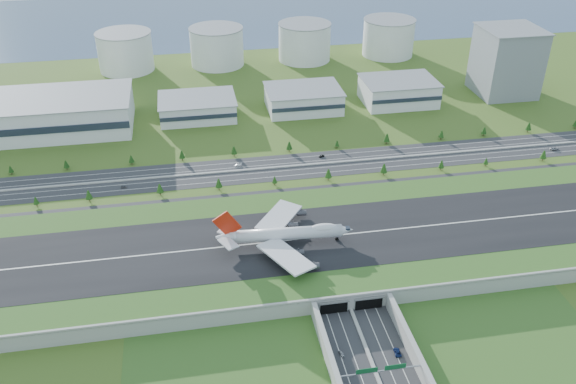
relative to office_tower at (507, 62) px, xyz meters
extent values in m
plane|color=#385219|center=(-200.00, -195.00, -27.50)|extent=(1200.00, 1200.00, 0.00)
cube|color=gray|center=(-200.00, -195.00, -23.50)|extent=(520.00, 100.00, 8.00)
cube|color=#3E5D20|center=(-200.00, -195.00, -19.42)|extent=(520.00, 100.00, 0.16)
cube|color=black|center=(-200.00, -195.00, -19.28)|extent=(520.00, 58.00, 0.12)
cube|color=silver|center=(-200.00, -195.00, -19.20)|extent=(520.00, 0.90, 0.02)
cube|color=gray|center=(-200.00, -244.40, -18.90)|extent=(520.00, 1.20, 1.20)
cube|color=gray|center=(-181.80, -295.00, -23.50)|extent=(2.40, 100.00, 8.00)
cube|color=black|center=(-208.50, -245.20, -24.30)|extent=(13.00, 1.20, 6.00)
cube|color=black|center=(-191.50, -245.20, -24.30)|extent=(13.00, 1.20, 6.00)
cylinder|color=gray|center=(-219.00, -290.00, -24.00)|extent=(0.70, 0.70, 7.00)
cylinder|color=gray|center=(-181.00, -290.00, -24.00)|extent=(0.70, 0.70, 7.00)
cube|color=gray|center=(-200.00, -290.00, -20.30)|extent=(38.00, 0.50, 0.50)
cube|color=#0C4C23|center=(-206.00, -290.10, -18.90)|extent=(9.00, 0.30, 2.40)
cube|color=#0C4C23|center=(-194.00, -290.10, -18.90)|extent=(9.00, 0.30, 2.40)
cube|color=#28282B|center=(-200.00, -100.00, -27.44)|extent=(560.00, 36.00, 0.12)
cylinder|color=#3D2819|center=(-362.70, -122.00, -26.38)|extent=(0.50, 0.50, 2.24)
cone|color=#113F13|center=(-362.70, -122.00, -23.51)|extent=(3.49, 3.49, 4.49)
cylinder|color=#3D2819|center=(-331.79, -122.00, -26.12)|extent=(0.50, 0.50, 2.77)
cone|color=#113F13|center=(-331.79, -122.00, -22.58)|extent=(4.30, 4.30, 5.53)
cylinder|color=#3D2819|center=(-289.14, -122.00, -26.07)|extent=(0.50, 0.50, 2.85)
cone|color=#113F13|center=(-289.14, -122.00, -22.43)|extent=(4.44, 4.44, 5.71)
cylinder|color=#3D2819|center=(-252.68, -122.00, -26.06)|extent=(0.50, 0.50, 2.87)
cone|color=#113F13|center=(-252.68, -122.00, -22.39)|extent=(4.47, 4.47, 5.74)
cylinder|color=#3D2819|center=(-217.11, -122.00, -26.43)|extent=(0.50, 0.50, 2.14)
cone|color=#113F13|center=(-217.11, -122.00, -23.70)|extent=(3.32, 3.32, 4.27)
cylinder|color=#3D2819|center=(-181.93, -122.00, -26.04)|extent=(0.50, 0.50, 2.92)
cone|color=#113F13|center=(-181.93, -122.00, -22.31)|extent=(4.54, 4.54, 5.83)
cylinder|color=#3D2819|center=(-144.63, -122.00, -26.00)|extent=(0.50, 0.50, 2.99)
cone|color=#113F13|center=(-144.63, -122.00, -22.18)|extent=(4.65, 4.65, 5.98)
cylinder|color=#3D2819|center=(-104.69, -122.00, -26.22)|extent=(0.50, 0.50, 2.56)
cone|color=#113F13|center=(-104.69, -122.00, -22.94)|extent=(3.99, 3.99, 5.13)
cylinder|color=#3D2819|center=(-72.82, -122.00, -26.44)|extent=(0.50, 0.50, 2.11)
cone|color=#113F13|center=(-72.82, -122.00, -23.74)|extent=(3.29, 3.29, 4.23)
cylinder|color=#3D2819|center=(-30.92, -122.00, -26.09)|extent=(0.50, 0.50, 2.83)
cone|color=#113F13|center=(-30.92, -122.00, -22.47)|extent=(4.40, 4.40, 5.66)
cylinder|color=#3D2819|center=(-385.92, -78.00, -26.42)|extent=(0.50, 0.50, 2.16)
cone|color=#113F13|center=(-385.92, -78.00, -23.66)|extent=(3.36, 3.36, 4.32)
cylinder|color=#3D2819|center=(-350.78, -78.00, -26.27)|extent=(0.50, 0.50, 2.47)
cone|color=#113F13|center=(-350.78, -78.00, -23.11)|extent=(3.84, 3.84, 4.94)
cylinder|color=#3D2819|center=(-308.31, -78.00, -26.28)|extent=(0.50, 0.50, 2.44)
cone|color=#113F13|center=(-308.31, -78.00, -23.16)|extent=(3.80, 3.80, 4.88)
cylinder|color=#3D2819|center=(-274.42, -78.00, -26.16)|extent=(0.50, 0.50, 2.68)
cone|color=#113F13|center=(-274.42, -78.00, -22.73)|extent=(4.17, 4.17, 5.37)
cylinder|color=#3D2819|center=(-238.75, -78.00, -26.13)|extent=(0.50, 0.50, 2.75)
cone|color=#113F13|center=(-238.75, -78.00, -22.62)|extent=(4.27, 4.27, 5.49)
cylinder|color=#3D2819|center=(-199.70, -78.00, -26.11)|extent=(0.50, 0.50, 2.78)
cone|color=#113F13|center=(-199.70, -78.00, -22.55)|extent=(4.33, 4.33, 5.57)
cylinder|color=#3D2819|center=(-165.13, -78.00, -26.47)|extent=(0.50, 0.50, 2.05)
cone|color=#113F13|center=(-165.13, -78.00, -23.85)|extent=(3.19, 3.19, 4.11)
cylinder|color=#3D2819|center=(-128.29, -78.00, -26.06)|extent=(0.50, 0.50, 2.87)
cone|color=#113F13|center=(-128.29, -78.00, -22.40)|extent=(4.47, 4.47, 5.74)
cylinder|color=#3D2819|center=(-86.72, -78.00, -26.22)|extent=(0.50, 0.50, 2.55)
cone|color=#113F13|center=(-86.72, -78.00, -22.96)|extent=(3.97, 3.97, 5.11)
cylinder|color=#3D2819|center=(-53.32, -78.00, -26.20)|extent=(0.50, 0.50, 2.59)
cone|color=#113F13|center=(-53.32, -78.00, -22.90)|extent=(4.03, 4.03, 5.18)
cylinder|color=#3D2819|center=(-17.79, -78.00, -26.08)|extent=(0.50, 0.50, 2.83)
cone|color=#113F13|center=(-17.79, -78.00, -22.46)|extent=(4.41, 4.41, 5.67)
cylinder|color=#3D2819|center=(21.06, -78.00, -26.20)|extent=(0.50, 0.50, 2.59)
cone|color=#113F13|center=(21.06, -78.00, -22.89)|extent=(4.04, 4.04, 5.19)
cube|color=silver|center=(-370.00, -10.00, -15.00)|extent=(120.00, 60.00, 25.00)
cube|color=silver|center=(-260.00, -5.00, -20.00)|extent=(58.00, 42.00, 15.00)
cube|color=silver|center=(-175.00, -5.00, -19.00)|extent=(58.00, 42.00, 17.00)
cube|color=silver|center=(-95.00, -5.00, -18.00)|extent=(58.00, 42.00, 19.00)
cube|color=gray|center=(0.00, 0.00, 0.00)|extent=(46.00, 46.00, 55.00)
cylinder|color=white|center=(-320.00, 115.00, -10.00)|extent=(50.00, 50.00, 35.00)
cylinder|color=white|center=(-235.00, 115.00, -10.00)|extent=(50.00, 50.00, 35.00)
cylinder|color=white|center=(-150.00, 115.00, -10.00)|extent=(50.00, 50.00, 35.00)
cylinder|color=white|center=(-65.00, 115.00, -10.00)|extent=(50.00, 50.00, 35.00)
cube|color=#3A516F|center=(-200.00, 285.00, -27.47)|extent=(1200.00, 260.00, 0.06)
cylinder|color=silver|center=(-222.82, -197.55, -13.14)|extent=(59.02, 10.60, 6.71)
cone|color=silver|center=(-191.45, -199.64, -13.14)|extent=(8.81, 7.25, 6.71)
cone|color=silver|center=(-254.20, -195.45, -12.72)|extent=(10.91, 7.39, 6.71)
ellipsoid|color=silver|center=(-202.91, -198.88, -10.72)|extent=(14.62, 6.17, 4.13)
cube|color=silver|center=(-226.10, -215.19, -14.19)|extent=(26.89, 34.17, 1.66)
cube|color=silver|center=(-223.73, -179.63, -14.19)|extent=(29.48, 33.49, 1.66)
cylinder|color=#38383D|center=(-218.67, -210.43, -16.49)|extent=(5.65, 3.50, 3.14)
cylinder|color=#38383D|center=(-213.34, -222.34, -16.49)|extent=(5.65, 3.50, 3.14)
cylinder|color=#38383D|center=(-217.00, -185.33, -16.49)|extent=(5.65, 3.50, 3.14)
cylinder|color=#38383D|center=(-210.13, -174.23, -16.49)|extent=(5.65, 3.50, 3.14)
cube|color=silver|center=(-253.61, -202.32, -11.88)|extent=(10.73, 13.12, 0.63)
cube|color=silver|center=(-252.70, -188.72, -11.88)|extent=(11.64, 13.08, 0.63)
cube|color=red|center=(-253.16, -195.52, -4.75)|extent=(14.97, 1.94, 15.72)
cylinder|color=black|center=(-195.80, -199.35, -18.64)|extent=(1.99, 0.73, 1.99)
cylinder|color=black|center=(-227.23, -200.61, -18.64)|extent=(1.99, 0.73, 1.99)
cylinder|color=black|center=(-226.78, -193.92, -18.64)|extent=(1.99, 0.73, 1.99)
cylinder|color=black|center=(-233.51, -200.20, -18.64)|extent=(1.99, 0.73, 1.99)
cylinder|color=black|center=(-233.06, -193.50, -18.64)|extent=(1.99, 0.73, 1.99)
imported|color=#A2A2A7|center=(-211.51, -272.06, -26.72)|extent=(2.28, 4.10, 1.32)
imported|color=#0D1A44|center=(-187.41, -275.44, -26.59)|extent=(3.03, 5.86, 1.58)
imported|color=#4E4D51|center=(-311.98, -109.14, -26.69)|extent=(4.18, 1.98, 1.38)
imported|color=black|center=(-179.12, -90.04, -26.71)|extent=(4.27, 2.98, 1.34)
imported|color=#9F9FA3|center=(-14.02, -108.28, -26.53)|extent=(6.28, 3.16, 1.71)
imported|color=white|center=(-237.82, -93.14, -26.63)|extent=(5.46, 3.05, 1.49)
camera|label=1|loc=(-267.68, -455.09, 169.22)|focal=38.00mm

